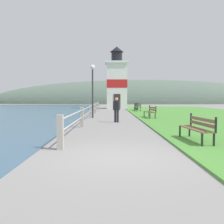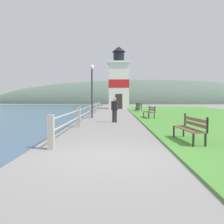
{
  "view_description": "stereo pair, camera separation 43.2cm",
  "coord_description": "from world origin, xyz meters",
  "views": [
    {
      "loc": [
        -0.22,
        -6.26,
        1.53
      ],
      "look_at": [
        -0.08,
        14.82,
        0.3
      ],
      "focal_mm": 40.0,
      "sensor_mm": 36.0,
      "label": 1
    },
    {
      "loc": [
        0.21,
        -6.26,
        1.53
      ],
      "look_at": [
        -0.08,
        14.82,
        0.3
      ],
      "focal_mm": 40.0,
      "sensor_mm": 36.0,
      "label": 2
    }
  ],
  "objects": [
    {
      "name": "distant_hillside",
      "position": [
        8.0,
        57.3,
        0.0
      ],
      "size": [
        80.0,
        16.0,
        12.0
      ],
      "color": "#566B5B",
      "rests_on": "ground_plane"
    },
    {
      "name": "seawall_railing",
      "position": [
        -1.69,
        12.1,
        0.6
      ],
      "size": [
        0.18,
        22.39,
        1.03
      ],
      "color": "#A8A399",
      "rests_on": "ground_plane"
    },
    {
      "name": "park_bench_far",
      "position": [
        2.83,
        21.08,
        0.54
      ],
      "size": [
        0.55,
        1.95,
        0.94
      ],
      "rotation": [
        0.0,
        0.0,
        3.18
      ],
      "color": "brown",
      "rests_on": "ground_plane"
    },
    {
      "name": "lamp_post",
      "position": [
        -1.54,
        12.39,
        2.74
      ],
      "size": [
        0.36,
        0.36,
        3.96
      ],
      "color": "#333338",
      "rests_on": "ground_plane"
    },
    {
      "name": "ground_plane",
      "position": [
        0.0,
        0.0,
        0.0
      ],
      "size": [
        160.0,
        160.0,
        0.0
      ],
      "primitive_type": "plane",
      "color": "gray"
    },
    {
      "name": "park_bench_midway",
      "position": [
        2.72,
        11.88,
        0.54
      ],
      "size": [
        0.65,
        1.81,
        0.94
      ],
      "rotation": [
        0.0,
        0.0,
        3.24
      ],
      "color": "brown",
      "rests_on": "ground_plane"
    },
    {
      "name": "grass_verge",
      "position": [
        7.79,
        13.65,
        0.03
      ],
      "size": [
        12.0,
        40.95,
        0.06
      ],
      "color": "#4C8E38",
      "rests_on": "ground_plane"
    },
    {
      "name": "person_strolling",
      "position": [
        0.16,
        9.06,
        0.83
      ],
      "size": [
        0.42,
        0.34,
        1.53
      ],
      "rotation": [
        0.0,
        0.0,
        1.13
      ],
      "color": "#28282D",
      "rests_on": "ground_plane"
    },
    {
      "name": "trash_bin",
      "position": [
        2.87,
        23.25,
        0.42
      ],
      "size": [
        0.54,
        0.54,
        0.84
      ],
      "color": "#2D5138",
      "rests_on": "ground_plane"
    },
    {
      "name": "lighthouse",
      "position": [
        0.67,
        28.28,
        3.64
      ],
      "size": [
        3.12,
        3.12,
        8.5
      ],
      "color": "white",
      "rests_on": "ground_plane"
    },
    {
      "name": "park_bench_near",
      "position": [
        2.75,
        2.12,
        0.54
      ],
      "size": [
        0.62,
        1.97,
        0.94
      ],
      "rotation": [
        0.0,
        0.0,
        3.22
      ],
      "color": "brown",
      "rests_on": "ground_plane"
    }
  ]
}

